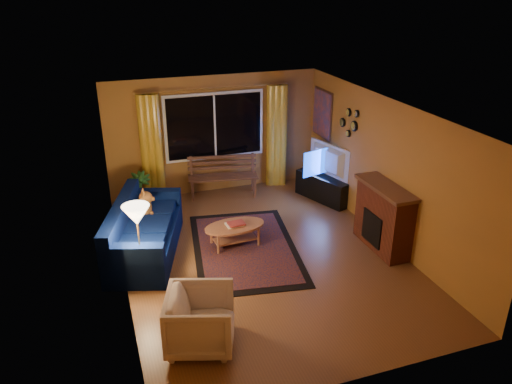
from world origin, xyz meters
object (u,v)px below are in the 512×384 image
object	(u,v)px
sofa	(145,229)
floor_lamp	(140,248)
coffee_table	(235,235)
bench	(223,186)
armchair	(200,317)
tv_console	(324,188)

from	to	relation	value
sofa	floor_lamp	world-z (taller)	floor_lamp
floor_lamp	coffee_table	world-z (taller)	floor_lamp
bench	armchair	distance (m)	4.67
armchair	tv_console	world-z (taller)	armchair
sofa	floor_lamp	distance (m)	1.02
sofa	tv_console	world-z (taller)	sofa
bench	sofa	size ratio (longest dim) A/B	0.65
armchair	tv_console	bearing A→B (deg)	-26.02
bench	armchair	size ratio (longest dim) A/B	1.72
sofa	floor_lamp	bearing A→B (deg)	-82.91
bench	coffee_table	world-z (taller)	bench
armchair	coffee_table	size ratio (longest dim) A/B	0.79
sofa	tv_console	bearing A→B (deg)	32.55
coffee_table	armchair	bearing A→B (deg)	-116.28
coffee_table	floor_lamp	bearing A→B (deg)	-155.88
sofa	coffee_table	world-z (taller)	sofa
armchair	coffee_table	world-z (taller)	armchair
armchair	bench	bearing A→B (deg)	-0.81
armchair	floor_lamp	size ratio (longest dim) A/B	0.63
coffee_table	tv_console	bearing A→B (deg)	28.27
bench	armchair	xyz separation A→B (m)	(-1.52, -4.42, 0.20)
floor_lamp	tv_console	distance (m)	4.49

